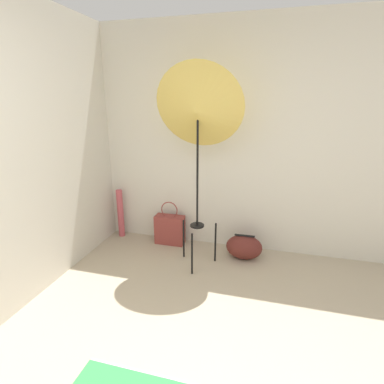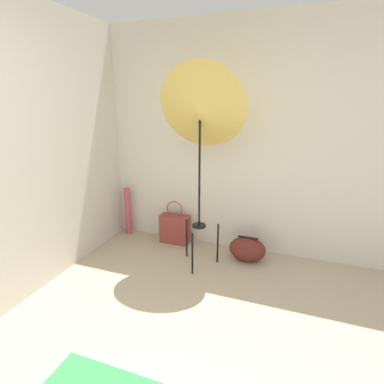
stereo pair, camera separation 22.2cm
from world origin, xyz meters
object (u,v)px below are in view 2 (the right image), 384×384
photo_umbrella (200,111)px  duffel_bag (247,249)px  paper_roll (128,211)px  tote_bag (175,229)px

photo_umbrella → duffel_bag: photo_umbrella is taller
duffel_bag → paper_roll: 1.66m
tote_bag → paper_roll: size_ratio=0.87×
photo_umbrella → tote_bag: (-0.45, 0.39, -1.46)m
tote_bag → duffel_bag: bearing=-8.2°
tote_bag → photo_umbrella: bearing=-41.0°
photo_umbrella → duffel_bag: size_ratio=5.13×
photo_umbrella → paper_roll: 1.81m
tote_bag → paper_roll: paper_roll is taller
tote_bag → duffel_bag: tote_bag is taller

